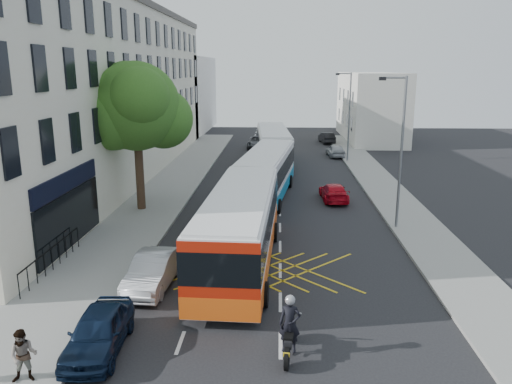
# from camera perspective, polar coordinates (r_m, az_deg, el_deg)

# --- Properties ---
(ground) EXTENTS (120.00, 120.00, 0.00)m
(ground) POSITION_cam_1_polar(r_m,az_deg,el_deg) (16.51, 2.83, -17.09)
(ground) COLOR black
(ground) RESTS_ON ground
(pavement_left) EXTENTS (5.00, 70.00, 0.15)m
(pavement_left) POSITION_cam_1_polar(r_m,az_deg,el_deg) (31.47, -12.92, -1.95)
(pavement_left) COLOR gray
(pavement_left) RESTS_ON ground
(pavement_right) EXTENTS (3.00, 70.00, 0.15)m
(pavement_right) POSITION_cam_1_polar(r_m,az_deg,el_deg) (31.29, 16.63, -2.28)
(pavement_right) COLOR gray
(pavement_right) RESTS_ON ground
(terrace_main) EXTENTS (8.30, 45.00, 13.50)m
(terrace_main) POSITION_cam_1_polar(r_m,az_deg,el_deg) (41.09, -17.45, 10.89)
(terrace_main) COLOR beige
(terrace_main) RESTS_ON ground
(terrace_far) EXTENTS (8.00, 20.00, 10.00)m
(terrace_far) POSITION_cam_1_polar(r_m,az_deg,el_deg) (70.61, -8.89, 10.95)
(terrace_far) COLOR silver
(terrace_far) RESTS_ON ground
(building_right) EXTENTS (6.00, 18.00, 8.00)m
(building_right) POSITION_cam_1_polar(r_m,az_deg,el_deg) (63.30, 12.90, 9.53)
(building_right) COLOR silver
(building_right) RESTS_ON ground
(street_tree) EXTENTS (6.30, 5.70, 8.80)m
(street_tree) POSITION_cam_1_polar(r_m,az_deg,el_deg) (30.37, -13.60, 9.39)
(street_tree) COLOR #382619
(street_tree) RESTS_ON pavement_left
(lamp_near) EXTENTS (1.45, 0.15, 8.00)m
(lamp_near) POSITION_cam_1_polar(r_m,az_deg,el_deg) (27.18, 16.11, 5.18)
(lamp_near) COLOR slate
(lamp_near) RESTS_ON pavement_right
(lamp_far) EXTENTS (1.45, 0.15, 8.00)m
(lamp_far) POSITION_cam_1_polar(r_m,az_deg,el_deg) (46.74, 10.50, 8.95)
(lamp_far) COLOR slate
(lamp_far) RESTS_ON pavement_right
(railings) EXTENTS (0.08, 5.60, 1.14)m
(railings) POSITION_cam_1_polar(r_m,az_deg,el_deg) (23.03, -22.29, -6.91)
(railings) COLOR black
(railings) RESTS_ON pavement_left
(bus_near) EXTENTS (3.30, 11.92, 3.32)m
(bus_near) POSITION_cam_1_polar(r_m,az_deg,el_deg) (21.87, -1.83, -4.06)
(bus_near) COLOR silver
(bus_near) RESTS_ON ground
(bus_mid) EXTENTS (3.99, 11.57, 3.19)m
(bus_mid) POSITION_cam_1_polar(r_m,az_deg,el_deg) (33.46, 1.21, 2.17)
(bus_mid) COLOR silver
(bus_mid) RESTS_ON ground
(bus_far) EXTENTS (3.43, 11.69, 3.25)m
(bus_far) POSITION_cam_1_polar(r_m,az_deg,el_deg) (45.14, 1.99, 5.29)
(bus_far) COLOR silver
(bus_far) RESTS_ON ground
(motorbike) EXTENTS (0.74, 2.24, 1.99)m
(motorbike) POSITION_cam_1_polar(r_m,az_deg,el_deg) (15.59, 3.87, -15.15)
(motorbike) COLOR black
(motorbike) RESTS_ON ground
(parked_car_blue) EXTENTS (1.74, 3.93, 1.32)m
(parked_car_blue) POSITION_cam_1_polar(r_m,az_deg,el_deg) (16.62, -17.54, -14.93)
(parked_car_blue) COLOR black
(parked_car_blue) RESTS_ON ground
(parked_car_silver) EXTENTS (1.69, 4.21, 1.36)m
(parked_car_silver) POSITION_cam_1_polar(r_m,az_deg,el_deg) (20.48, -11.70, -8.82)
(parked_car_silver) COLOR #A3A6AB
(parked_car_silver) RESTS_ON ground
(red_hatchback) EXTENTS (1.81, 4.01, 1.14)m
(red_hatchback) POSITION_cam_1_polar(r_m,az_deg,el_deg) (33.30, 8.88, -0.01)
(red_hatchback) COLOR red
(red_hatchback) RESTS_ON ground
(distant_car_grey) EXTENTS (2.35, 4.78, 1.31)m
(distant_car_grey) POSITION_cam_1_polar(r_m,az_deg,el_deg) (54.82, 0.23, 5.72)
(distant_car_grey) COLOR #404248
(distant_car_grey) RESTS_ON ground
(distant_car_silver) EXTENTS (1.81, 3.79, 1.25)m
(distant_car_silver) POSITION_cam_1_polar(r_m,az_deg,el_deg) (49.99, 9.07, 4.71)
(distant_car_silver) COLOR #A4A7AB
(distant_car_silver) RESTS_ON ground
(distant_car_dark) EXTENTS (1.80, 3.94, 1.25)m
(distant_car_dark) POSITION_cam_1_polar(r_m,az_deg,el_deg) (59.15, 8.09, 6.16)
(distant_car_dark) COLOR black
(distant_car_dark) RESTS_ON ground
(pedestrian_near) EXTENTS (0.85, 0.73, 1.53)m
(pedestrian_near) POSITION_cam_1_polar(r_m,az_deg,el_deg) (15.60, -25.03, -16.62)
(pedestrian_near) COLOR gray
(pedestrian_near) RESTS_ON pavement_left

